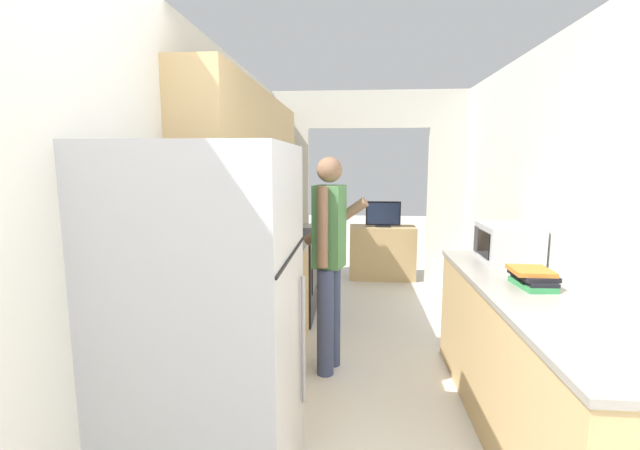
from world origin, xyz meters
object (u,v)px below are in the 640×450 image
at_px(refrigerator, 211,333).
at_px(person, 329,259).
at_px(range_oven, 285,274).
at_px(television, 383,214).
at_px(book_stack, 533,278).
at_px(microwave, 508,243).
at_px(tv_cabinet, 382,252).

relative_size(refrigerator, person, 1.02).
xyz_separation_m(range_oven, television, (1.12, 1.56, 0.46)).
distance_m(range_oven, television, 1.98).
relative_size(refrigerator, book_stack, 5.56).
height_order(book_stack, television, television).
bearing_deg(person, microwave, -72.91).
distance_m(refrigerator, person, 1.46).
relative_size(book_stack, tv_cabinet, 0.34).
bearing_deg(refrigerator, person, 71.39).
distance_m(person, television, 2.78).
bearing_deg(book_stack, person, 152.98).
relative_size(microwave, television, 0.95).
bearing_deg(television, tv_cabinet, 90.00).
bearing_deg(range_oven, person, -65.09).
height_order(range_oven, television, television).
height_order(person, book_stack, person).
bearing_deg(range_oven, television, 54.23).
bearing_deg(microwave, tv_cabinet, 105.35).
bearing_deg(book_stack, microwave, 83.05).
relative_size(refrigerator, microwave, 3.77).
relative_size(person, tv_cabinet, 1.84).
distance_m(range_oven, tv_cabinet, 1.96).
relative_size(microwave, tv_cabinet, 0.50).
bearing_deg(television, person, -102.24).
distance_m(microwave, book_stack, 0.68).
xyz_separation_m(refrigerator, tv_cabinet, (1.05, 4.13, -0.49)).
height_order(refrigerator, tv_cabinet, refrigerator).
bearing_deg(microwave, refrigerator, -141.88).
distance_m(range_oven, book_stack, 2.58).
height_order(microwave, tv_cabinet, microwave).
bearing_deg(microwave, book_stack, -96.95).
relative_size(person, book_stack, 5.43).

